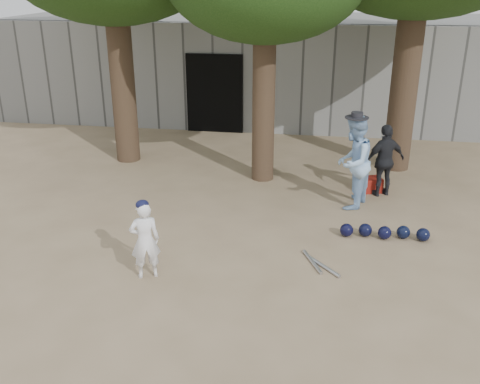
% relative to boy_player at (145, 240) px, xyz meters
% --- Properties ---
extents(ground, '(70.00, 70.00, 0.00)m').
position_rel_boy_player_xyz_m(ground, '(0.61, 0.23, -0.60)').
color(ground, '#937C5E').
rests_on(ground, ground).
extents(boy_player, '(0.52, 0.44, 1.20)m').
position_rel_boy_player_xyz_m(boy_player, '(0.00, 0.00, 0.00)').
color(boy_player, white).
rests_on(boy_player, ground).
extents(spectator_blue, '(0.94, 1.06, 1.80)m').
position_rel_boy_player_xyz_m(spectator_blue, '(3.09, 3.15, 0.30)').
color(spectator_blue, '#9BC4F0').
rests_on(spectator_blue, ground).
extents(spectator_dark, '(0.94, 0.72, 1.48)m').
position_rel_boy_player_xyz_m(spectator_dark, '(3.75, 3.86, 0.14)').
color(spectator_dark, black).
rests_on(spectator_dark, ground).
extents(red_bag, '(0.50, 0.43, 0.30)m').
position_rel_boy_player_xyz_m(red_bag, '(3.54, 4.01, -0.45)').
color(red_bag, '#A11D15').
rests_on(red_bag, ground).
extents(back_building, '(16.00, 5.24, 3.00)m').
position_rel_boy_player_xyz_m(back_building, '(0.61, 10.56, 0.90)').
color(back_building, gray).
rests_on(back_building, ground).
extents(helmet_row, '(1.51, 0.30, 0.23)m').
position_rel_boy_player_xyz_m(helmet_row, '(3.63, 1.85, -0.49)').
color(helmet_row, black).
rests_on(helmet_row, ground).
extents(bat_pile, '(0.61, 0.75, 0.06)m').
position_rel_boy_player_xyz_m(bat_pile, '(2.53, 0.71, -0.57)').
color(bat_pile, '#B5B5BC').
rests_on(bat_pile, ground).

